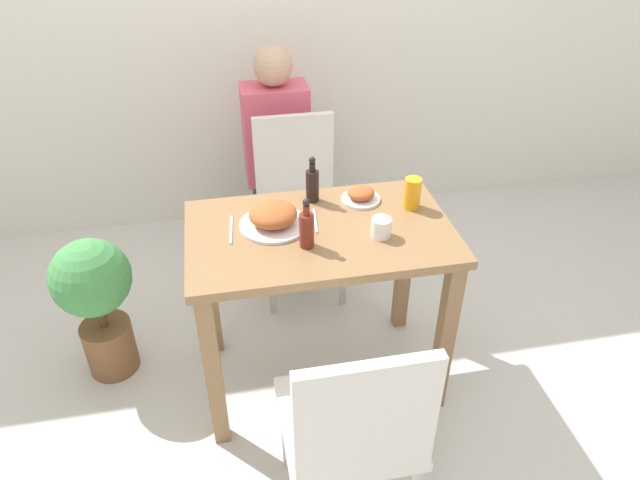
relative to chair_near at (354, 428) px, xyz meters
name	(u,v)px	position (x,y,z in m)	size (l,w,h in m)	color
ground_plane	(320,373)	(0.03, 0.69, -0.51)	(16.00, 16.00, 0.00)	beige
dining_table	(320,260)	(0.03, 0.69, 0.12)	(0.99, 0.61, 0.78)	olive
chair_near	(354,428)	(0.00, 0.00, 0.00)	(0.42, 0.42, 0.90)	silver
chair_far	(298,197)	(0.06, 1.40, 0.00)	(0.42, 0.42, 0.90)	silver
food_plate	(273,217)	(-0.14, 0.74, 0.31)	(0.26, 0.26, 0.09)	white
side_plate	(361,195)	(0.23, 0.86, 0.30)	(0.16, 0.16, 0.06)	white
drink_cup	(381,227)	(0.24, 0.60, 0.31)	(0.07, 0.07, 0.07)	white
juice_glass	(412,193)	(0.41, 0.78, 0.33)	(0.07, 0.07, 0.13)	orange
sauce_bottle	(307,228)	(-0.04, 0.59, 0.35)	(0.05, 0.05, 0.19)	maroon
condiment_bottle	(312,184)	(0.04, 0.90, 0.35)	(0.05, 0.05, 0.19)	black
fork_utensil	(231,230)	(-0.30, 0.74, 0.27)	(0.02, 0.19, 0.00)	silver
spoon_utensil	(315,221)	(0.02, 0.74, 0.27)	(0.03, 0.17, 0.00)	silver
potted_plant_left	(96,296)	(-0.88, 0.91, -0.09)	(0.33, 0.33, 0.68)	brown
person_figure	(277,156)	(0.00, 1.74, 0.07)	(0.34, 0.22, 1.17)	#2D3347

